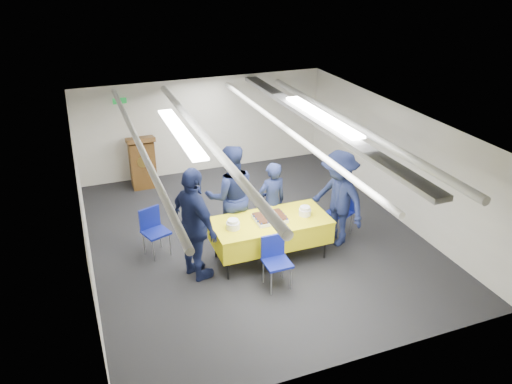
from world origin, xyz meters
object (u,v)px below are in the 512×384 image
chair_near (275,256)px  sailor_a (272,202)px  podium (142,162)px  chair_right (342,207)px  sheet_cake (270,218)px  sailor_c (195,225)px  sailor_d (338,199)px  chair_left (153,227)px  serving_table (270,230)px  sailor_b (231,196)px

chair_near → sailor_a: sailor_a is taller
podium → chair_right: podium is taller
sheet_cake → sailor_a: size_ratio=0.35×
sheet_cake → sailor_c: bearing=-176.8°
chair_near → sailor_d: size_ratio=0.48×
podium → chair_left: podium is taller
sailor_a → sailor_c: size_ratio=0.80×
sailor_a → sailor_d: bearing=147.3°
chair_near → chair_right: 2.16m
chair_right → chair_left: 3.57m
sailor_d → sheet_cake: bearing=-105.3°
chair_right → sailor_c: size_ratio=0.44×
podium → sailor_d: (2.94, -3.77, 0.30)m
podium → sailor_a: bearing=-60.2°
sheet_cake → chair_right: bearing=12.7°
serving_table → sailor_c: 1.43m
sheet_cake → chair_near: chair_near is taller
sailor_a → chair_near: bearing=62.7°
sailor_a → sailor_b: bearing=-20.9°
podium → chair_near: 4.77m
sailor_c → sailor_d: 2.70m
serving_table → chair_left: bearing=154.4°
chair_near → sailor_b: 1.57m
sheet_cake → sailor_b: size_ratio=0.28×
chair_right → sailor_b: sailor_b is taller
sheet_cake → chair_right: (1.66, 0.37, -0.28)m
sailor_b → chair_left: bearing=0.5°
serving_table → chair_right: bearing=12.6°
podium → sheet_cake: bearing=-67.5°
sailor_d → chair_right: bearing=117.6°
sailor_a → sailor_b: size_ratio=0.81×
chair_near → sailor_a: bearing=70.0°
sailor_b → chair_right: bearing=176.5°
sailor_d → sailor_b: bearing=-128.9°
sailor_a → sailor_d: 1.20m
serving_table → podium: (-1.60, 3.83, 0.05)m
serving_table → sailor_a: sailor_a is taller
sheet_cake → sailor_a: sailor_a is taller
chair_near → sheet_cake: bearing=74.4°
serving_table → sailor_d: (1.34, 0.06, 0.36)m
podium → sailor_a: size_ratio=0.80×
chair_near → sailor_c: 1.39m
sailor_c → sailor_d: size_ratio=1.08×
sailor_c → chair_near: bearing=-138.6°
chair_right → sailor_d: 0.58m
podium → sailor_d: size_ratio=0.68×
chair_near → podium: bearing=106.9°
serving_table → chair_left: 2.10m
chair_left → serving_table: bearing=-25.6°
podium → sailor_b: size_ratio=0.65×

